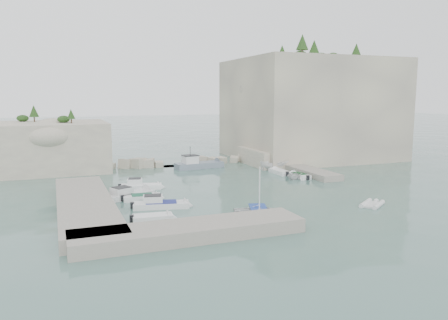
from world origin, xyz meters
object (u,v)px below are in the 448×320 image
object	(u,v)px
tender_east_d	(275,170)
work_boat	(199,168)
rowboat	(259,215)
motorboat_a	(141,189)
tender_east_a	(295,179)
motorboat_d	(161,208)
inflatable_dinghy	(372,206)
motorboat_c	(142,200)
tender_east_b	(299,178)
tender_east_c	(280,174)
motorboat_b	(129,198)
motorboat_e	(153,221)

from	to	relation	value
tender_east_d	work_boat	bearing A→B (deg)	72.62
rowboat	motorboat_a	bearing A→B (deg)	45.92
motorboat_a	work_boat	size ratio (longest dim) A/B	0.65
motorboat_a	tender_east_a	distance (m)	20.01
tender_east_d	rowboat	bearing A→B (deg)	161.86
motorboat_d	tender_east_d	world-z (taller)	tender_east_d
motorboat_a	inflatable_dinghy	bearing A→B (deg)	-25.44
motorboat_c	tender_east_b	world-z (taller)	same
tender_east_c	work_boat	bearing A→B (deg)	45.16
tender_east_b	tender_east_a	bearing A→B (deg)	120.89
motorboat_d	tender_east_a	world-z (taller)	tender_east_a
tender_east_c	tender_east_d	distance (m)	3.18
tender_east_b	motorboat_a	bearing A→B (deg)	83.92
motorboat_a	motorboat_b	distance (m)	4.48
tender_east_c	work_boat	size ratio (longest dim) A/B	0.55
tender_east_b	tender_east_d	bearing A→B (deg)	-3.44
inflatable_dinghy	tender_east_c	xyz separation A→B (m)	(0.15, 19.36, 0.00)
work_boat	inflatable_dinghy	bearing A→B (deg)	-78.34
inflatable_dinghy	tender_east_a	world-z (taller)	tender_east_a
motorboat_d	motorboat_b	bearing A→B (deg)	125.63
tender_east_c	motorboat_a	bearing A→B (deg)	98.12
motorboat_e	rowboat	bearing A→B (deg)	-3.82
motorboat_b	motorboat_d	xyz separation A→B (m)	(2.30, -5.52, 0.00)
motorboat_c	tender_east_d	xyz separation A→B (m)	(21.83, 11.66, 0.00)
work_boat	motorboat_d	bearing A→B (deg)	-122.81
motorboat_c	motorboat_b	bearing A→B (deg)	129.90
tender_east_d	motorboat_c	bearing A→B (deg)	131.10
motorboat_d	rowboat	size ratio (longest dim) A/B	1.25
inflatable_dinghy	motorboat_a	bearing A→B (deg)	105.98
work_boat	tender_east_c	bearing A→B (deg)	-50.23
motorboat_b	tender_east_b	world-z (taller)	motorboat_b
tender_east_b	tender_east_c	xyz separation A→B (m)	(-0.95, 3.57, 0.00)
rowboat	motorboat_b	bearing A→B (deg)	60.06
motorboat_b	motorboat_d	distance (m)	5.97
tender_east_b	tender_east_d	xyz separation A→B (m)	(-0.13, 6.64, 0.00)
motorboat_d	motorboat_e	world-z (taller)	motorboat_d
rowboat	tender_east_a	bearing A→B (deg)	-22.41
motorboat_b	tender_east_b	size ratio (longest dim) A/B	1.48
inflatable_dinghy	tender_east_d	distance (m)	22.45
motorboat_c	tender_east_d	world-z (taller)	tender_east_d
motorboat_c	tender_east_a	xyz separation A→B (m)	(20.92, 4.29, 0.00)
motorboat_c	tender_east_c	size ratio (longest dim) A/B	0.95
motorboat_d	tender_east_b	distance (m)	22.63
motorboat_a	motorboat_d	world-z (taller)	same
motorboat_c	rowboat	size ratio (longest dim) A/B	0.90
rowboat	tender_east_c	bearing A→B (deg)	-15.21
motorboat_e	work_boat	distance (m)	28.37
tender_east_a	tender_east_b	bearing A→B (deg)	-69.08
rowboat	tender_east_b	distance (m)	19.60
motorboat_e	tender_east_c	world-z (taller)	same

